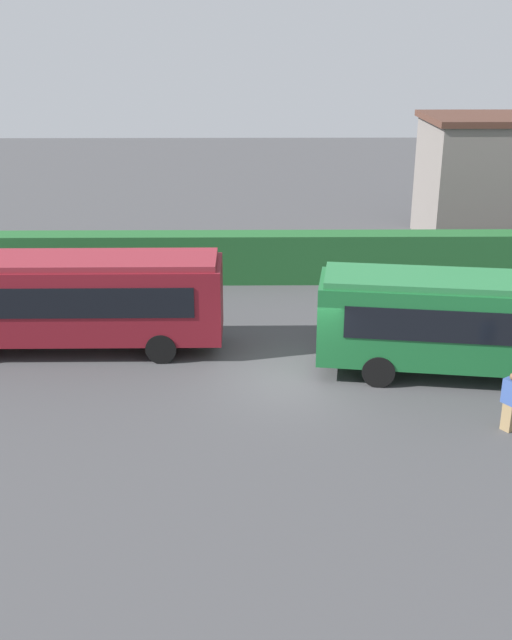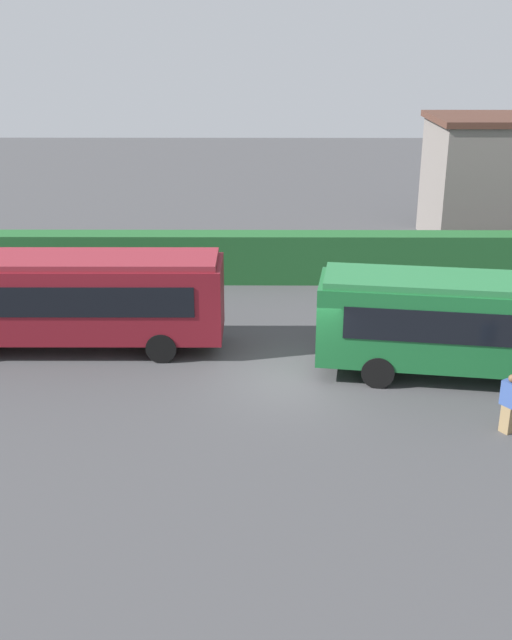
# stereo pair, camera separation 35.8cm
# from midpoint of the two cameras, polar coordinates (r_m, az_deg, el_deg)

# --- Properties ---
(ground_plane) EXTENTS (114.05, 114.05, 0.00)m
(ground_plane) POSITION_cam_midpoint_polar(r_m,az_deg,el_deg) (23.30, 3.55, -4.75)
(ground_plane) COLOR #424244
(bus_maroon) EXTENTS (10.49, 2.55, 3.25)m
(bus_maroon) POSITION_cam_midpoint_polar(r_m,az_deg,el_deg) (25.76, -13.73, 1.74)
(bus_maroon) COLOR maroon
(bus_maroon) RESTS_ON ground_plane
(bus_green) EXTENTS (10.30, 3.84, 3.23)m
(bus_green) POSITION_cam_midpoint_polar(r_m,az_deg,el_deg) (23.90, 17.28, -0.18)
(bus_green) COLOR #19602D
(bus_green) RESTS_ON ground_plane
(person_center) EXTENTS (0.44, 0.56, 1.69)m
(person_center) POSITION_cam_midpoint_polar(r_m,az_deg,el_deg) (26.55, 15.09, -0.09)
(person_center) COLOR black
(person_center) RESTS_ON ground_plane
(person_right) EXTENTS (0.49, 0.54, 1.70)m
(person_right) POSITION_cam_midpoint_polar(r_m,az_deg,el_deg) (21.28, 19.10, -5.92)
(person_right) COLOR olive
(person_right) RESTS_ON ground_plane
(hedge_row) EXTENTS (69.03, 1.26, 2.11)m
(hedge_row) POSITION_cam_midpoint_polar(r_m,az_deg,el_deg) (32.37, 2.64, 4.75)
(hedge_row) COLOR #1F5728
(hedge_row) RESTS_ON ground_plane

